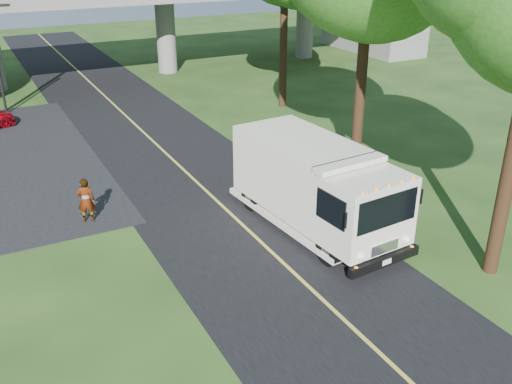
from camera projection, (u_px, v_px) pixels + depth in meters
ground at (367, 343)px, 14.62m from camera, size 120.00×120.00×0.00m
road at (212, 196)px, 22.69m from camera, size 7.00×90.00×0.02m
lane_line at (212, 196)px, 22.68m from camera, size 0.12×90.00×0.01m
overpass at (80, 14)px, 38.54m from camera, size 54.00×10.00×7.30m
step_van at (315, 184)px, 19.69m from camera, size 3.28×7.55×3.09m
pedestrian at (86, 200)px, 20.41m from camera, size 0.69×0.54×1.70m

